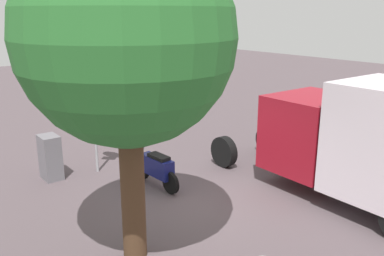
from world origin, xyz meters
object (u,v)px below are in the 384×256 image
Objects in this scene: street_tree at (126,39)px; utility_cabinet at (50,157)px; stop_sign at (93,99)px; motorcycle at (156,167)px.

street_tree is 5.68m from utility_cabinet.
utility_cabinet is (0.29, 1.19, -1.50)m from stop_sign.
stop_sign is 4.84m from street_tree.
motorcycle is 2.95m from utility_cabinet.
stop_sign is at bearing -15.96° from street_tree.
street_tree reaches higher than stop_sign.
stop_sign is 1.94m from utility_cabinet.
utility_cabinet is at bearing 76.43° from stop_sign.
stop_sign is (1.89, 0.79, 1.58)m from motorcycle.
utility_cabinet is at bearing 38.43° from motorcycle.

